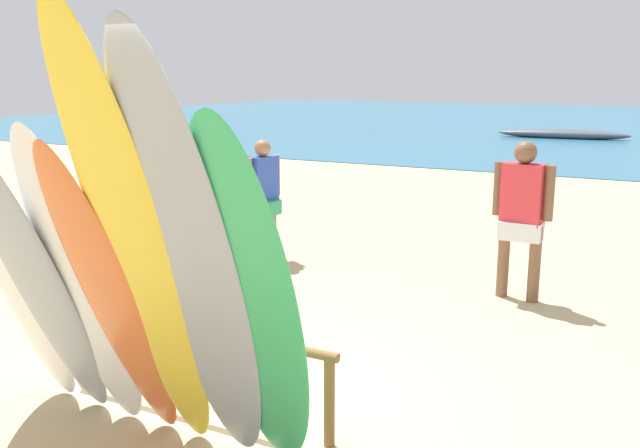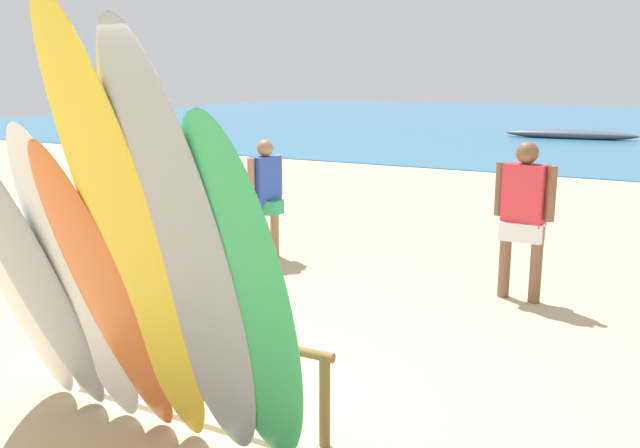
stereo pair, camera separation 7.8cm
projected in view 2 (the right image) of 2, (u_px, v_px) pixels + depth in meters
ground at (550, 170)px, 16.86m from camera, size 60.00×60.00×0.00m
ocean_water at (620, 123)px, 33.06m from camera, size 60.00×40.00×0.02m
surfboard_rack at (186, 343)px, 4.70m from camera, size 2.28×0.07×0.63m
surfboard_white_0 at (12, 267)px, 4.52m from camera, size 0.60×0.80×2.08m
surfboard_grey_1 at (34, 280)px, 4.28m from camera, size 0.59×0.95×2.05m
surfboard_white_2 at (79, 287)px, 4.15m from camera, size 0.53×0.80×2.06m
surfboard_orange_3 at (109, 301)px, 4.00m from camera, size 0.50×0.91×1.99m
surfboard_yellow_4 at (133, 254)px, 3.67m from camera, size 0.56×1.15×2.69m
surfboard_grey_5 at (187, 270)px, 3.59m from camera, size 0.59×1.02×2.57m
surfboard_green_6 at (246, 309)px, 3.61m from camera, size 0.61×0.87×2.16m
beachgoer_near_rack at (524, 210)px, 6.91m from camera, size 0.62×0.27×1.64m
beachgoer_by_water at (182, 200)px, 7.52m from camera, size 0.57×0.37×1.64m
beachgoer_strolling at (266, 191)px, 8.52m from camera, size 0.39×0.56×1.51m
beach_chair_red at (157, 225)px, 8.63m from camera, size 0.66×0.77×0.83m
beach_chair_blue at (119, 272)px, 6.56m from camera, size 0.66×0.77×0.83m
beach_chair_striped at (66, 246)px, 7.54m from camera, size 0.69×0.77×0.84m
distant_boat at (570, 134)px, 24.94m from camera, size 4.65×1.16×0.37m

